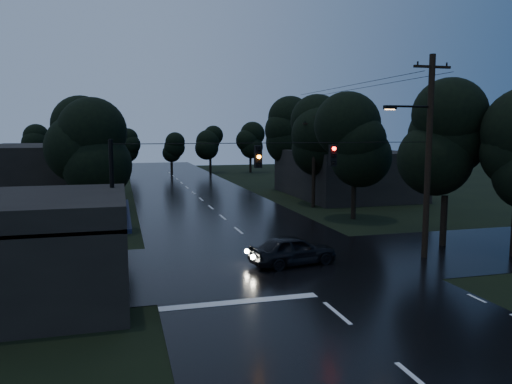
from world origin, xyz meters
name	(u,v)px	position (x,y,z in m)	size (l,w,h in m)	color
ground	(420,383)	(0.00, 0.00, 0.00)	(160.00, 160.00, 0.00)	black
main_road	(211,208)	(0.00, 30.00, 0.00)	(12.00, 120.00, 0.02)	black
cross_street	(276,263)	(0.00, 12.00, 0.00)	(60.00, 9.00, 0.02)	black
building_far_right	(345,173)	(14.00, 34.00, 2.20)	(10.00, 14.00, 4.40)	black
building_far_left	(45,172)	(-14.00, 40.00, 2.50)	(10.00, 16.00, 5.00)	black
utility_pole_main	(427,153)	(7.41, 11.00, 5.26)	(3.50, 0.30, 10.00)	black
utility_pole_far	(314,161)	(8.30, 28.00, 3.88)	(2.00, 0.30, 7.50)	black
anchor_pole_left	(113,211)	(-7.50, 11.00, 3.00)	(0.18, 0.18, 6.00)	black
span_signals	(295,155)	(0.56, 10.99, 5.24)	(15.00, 0.37, 1.12)	black
tree_corner_near	(447,137)	(10.00, 13.00, 5.99)	(4.48, 4.48, 9.44)	black
tree_left_a	(88,149)	(-9.00, 22.00, 5.24)	(3.92, 3.92, 8.26)	black
tree_left_b	(86,140)	(-9.60, 30.00, 5.62)	(4.20, 4.20, 8.85)	black
tree_left_c	(86,134)	(-10.20, 40.00, 5.99)	(4.48, 4.48, 9.44)	black
tree_right_a	(355,141)	(9.00, 22.00, 5.62)	(4.20, 4.20, 8.85)	black
tree_right_b	(319,135)	(9.60, 30.00, 5.99)	(4.48, 4.48, 9.44)	black
tree_right_c	(288,130)	(10.20, 40.00, 6.37)	(4.76, 4.76, 10.03)	black
car	(293,250)	(0.65, 11.47, 0.72)	(1.69, 4.21, 1.43)	black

